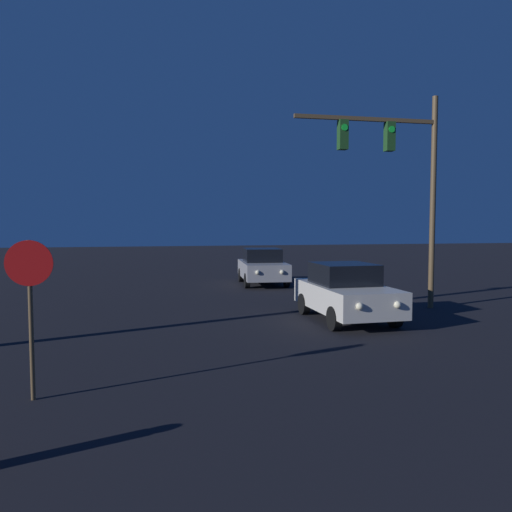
% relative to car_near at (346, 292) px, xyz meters
% --- Properties ---
extents(car_near, '(2.00, 3.99, 1.61)m').
position_rel_car_near_xyz_m(car_near, '(0.00, 0.00, 0.00)').
color(car_near, beige).
rests_on(car_near, ground_plane).
extents(car_far, '(2.12, 4.04, 1.61)m').
position_rel_car_near_xyz_m(car_far, '(-0.51, 8.58, 0.00)').
color(car_far, '#99999E').
rests_on(car_far, ground_plane).
extents(traffic_signal_mast, '(4.75, 0.30, 6.79)m').
position_rel_car_near_xyz_m(traffic_signal_mast, '(2.37, 1.38, 3.68)').
color(traffic_signal_mast, brown).
rests_on(traffic_signal_mast, ground_plane).
extents(stop_sign, '(0.71, 0.07, 2.51)m').
position_rel_car_near_xyz_m(stop_sign, '(-7.24, -5.04, 0.95)').
color(stop_sign, brown).
rests_on(stop_sign, ground_plane).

